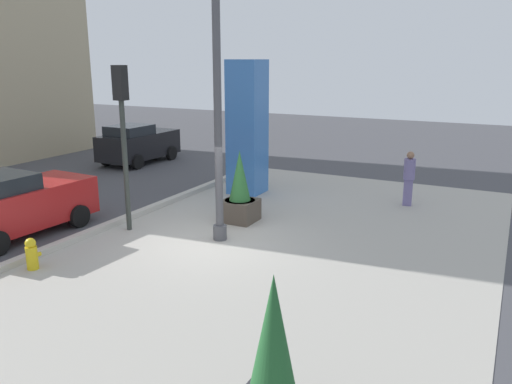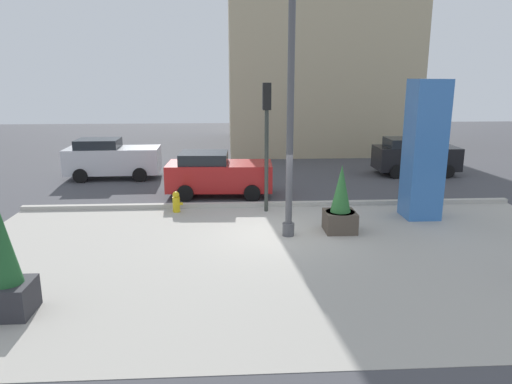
% 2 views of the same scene
% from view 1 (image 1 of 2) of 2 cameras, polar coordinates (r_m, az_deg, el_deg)
% --- Properties ---
extents(ground_plane, '(60.00, 60.00, 0.00)m').
position_cam_1_polar(ground_plane, '(16.10, -17.35, -2.97)').
color(ground_plane, '#47474C').
extents(plaza_pavement, '(18.00, 10.00, 0.02)m').
position_cam_1_polar(plaza_pavement, '(12.81, 2.48, -6.81)').
color(plaza_pavement, '#ADA89E').
rests_on(plaza_pavement, ground_plane).
extents(curb_strip, '(18.00, 0.24, 0.16)m').
position_cam_1_polar(curb_strip, '(15.49, -15.02, -3.17)').
color(curb_strip, '#B7B2A8').
rests_on(curb_strip, ground_plane).
extents(lamp_post, '(0.44, 0.44, 7.11)m').
position_cam_1_polar(lamp_post, '(13.03, -4.24, 9.26)').
color(lamp_post, '#4C4C51').
rests_on(lamp_post, ground_plane).
extents(art_pillar_blue, '(1.12, 1.12, 4.62)m').
position_cam_1_polar(art_pillar_blue, '(18.06, -0.98, 7.06)').
color(art_pillar_blue, '#3870BC').
rests_on(art_pillar_blue, ground_plane).
extents(potted_plant_near_left, '(0.94, 0.94, 2.11)m').
position_cam_1_polar(potted_plant_near_left, '(15.04, -1.79, -0.17)').
color(potted_plant_near_left, '#4C4238').
rests_on(potted_plant_near_left, ground_plane).
extents(potted_plant_curbside, '(0.91, 0.91, 2.34)m').
position_cam_1_polar(potted_plant_curbside, '(6.49, 1.85, -20.23)').
color(potted_plant_curbside, '#2D2D33').
rests_on(potted_plant_curbside, ground_plane).
extents(fire_hydrant, '(0.36, 0.26, 0.75)m').
position_cam_1_polar(fire_hydrant, '(12.81, -23.46, -6.29)').
color(fire_hydrant, gold).
rests_on(fire_hydrant, ground_plane).
extents(traffic_light_corner, '(0.28, 0.42, 4.49)m').
position_cam_1_polar(traffic_light_corner, '(14.30, -14.50, 7.49)').
color(traffic_light_corner, '#333833').
rests_on(traffic_light_corner, ground_plane).
extents(car_passing_lane, '(3.92, 2.03, 1.78)m').
position_cam_1_polar(car_passing_lane, '(24.21, -12.87, 5.23)').
color(car_passing_lane, black).
rests_on(car_passing_lane, ground_plane).
extents(car_far_lane, '(4.22, 2.20, 1.75)m').
position_cam_1_polar(car_far_lane, '(15.27, -25.19, -1.22)').
color(car_far_lane, red).
rests_on(car_far_lane, ground_plane).
extents(pedestrian_on_sidewalk, '(0.41, 0.41, 1.78)m').
position_cam_1_polar(pedestrian_on_sidewalk, '(17.33, 16.50, 1.74)').
color(pedestrian_on_sidewalk, slate).
rests_on(pedestrian_on_sidewalk, ground_plane).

